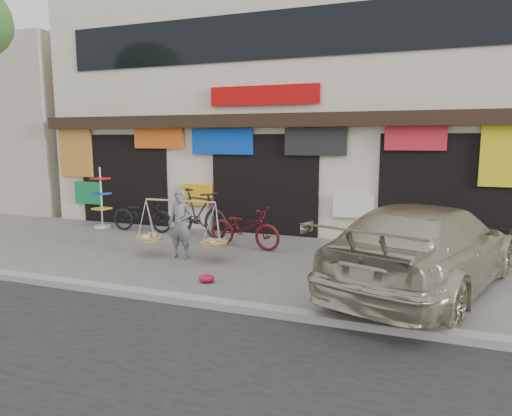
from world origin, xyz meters
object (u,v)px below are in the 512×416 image
(suv, at_px, (426,247))
(bike_0, at_px, (142,214))
(bike_1, at_px, (198,213))
(bike_2, at_px, (244,227))
(street_vendor, at_px, (180,227))
(display_rack, at_px, (101,203))

(suv, bearing_deg, bike_0, -0.11)
(bike_1, xyz_separation_m, bike_2, (1.62, -0.75, -0.14))
(bike_0, relative_size, bike_1, 0.87)
(street_vendor, bearing_deg, bike_0, 136.74)
(street_vendor, relative_size, bike_1, 1.01)
(bike_2, relative_size, display_rack, 1.06)
(bike_0, relative_size, suv, 0.33)
(bike_1, bearing_deg, suv, -93.79)
(bike_1, bearing_deg, street_vendor, -142.30)
(display_rack, bearing_deg, street_vendor, -30.59)
(bike_2, bearing_deg, display_rack, 87.80)
(street_vendor, height_order, bike_2, street_vendor)
(bike_0, xyz_separation_m, display_rack, (-1.48, 0.14, 0.23))
(bike_0, height_order, bike_2, bike_2)
(street_vendor, relative_size, suv, 0.39)
(street_vendor, relative_size, bike_0, 1.16)
(bike_1, height_order, bike_2, bike_1)
(bike_0, xyz_separation_m, bike_1, (1.78, -0.07, 0.15))
(bike_1, bearing_deg, bike_0, 107.84)
(bike_2, bearing_deg, bike_1, 74.06)
(bike_1, relative_size, display_rack, 1.20)
(bike_0, distance_m, suv, 7.86)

